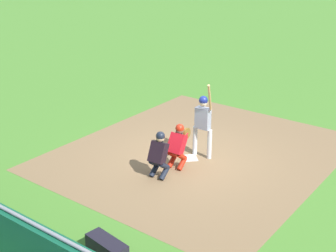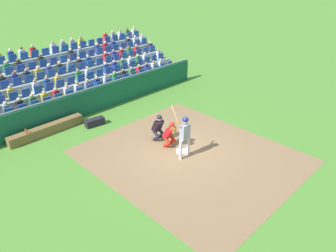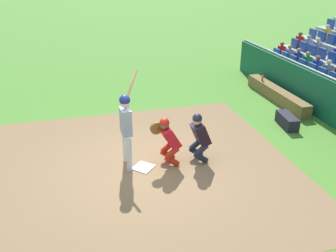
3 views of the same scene
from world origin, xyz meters
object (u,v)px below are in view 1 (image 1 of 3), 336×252
at_px(batter_at_plate, 203,119).
at_px(home_plate_umpire, 159,153).
at_px(home_plate_marker, 189,158).
at_px(catcher_crouching, 178,144).
at_px(equipment_duffel_bag, 107,248).

height_order(batter_at_plate, home_plate_umpire, batter_at_plate).
bearing_deg(home_plate_umpire, batter_at_plate, 82.73).
relative_size(home_plate_marker, catcher_crouching, 0.35).
height_order(home_plate_umpire, equipment_duffel_bag, home_plate_umpire).
bearing_deg(batter_at_plate, home_plate_umpire, -97.27).
relative_size(batter_at_plate, home_plate_umpire, 1.80).
bearing_deg(equipment_duffel_bag, home_plate_marker, 112.28).
height_order(batter_at_plate, equipment_duffel_bag, batter_at_plate).
distance_m(catcher_crouching, home_plate_umpire, 0.78).
bearing_deg(batter_at_plate, catcher_crouching, -99.83).
bearing_deg(catcher_crouching, home_plate_marker, 94.74).
distance_m(home_plate_marker, home_plate_umpire, 1.57).
xyz_separation_m(home_plate_marker, equipment_duffel_bag, (1.20, -4.67, 0.17)).
bearing_deg(home_plate_marker, home_plate_umpire, -90.14).
xyz_separation_m(home_plate_marker, home_plate_umpire, (-0.00, -1.41, 0.69)).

